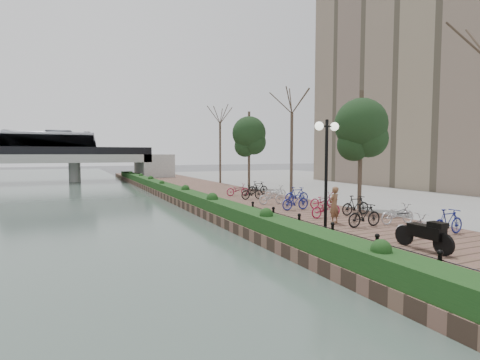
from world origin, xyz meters
TOP-DOWN VIEW (x-y plane):
  - ground at (0.00, 0.00)m, footprint 220.00×220.00m
  - promenade at (4.00, 17.50)m, footprint 8.00×75.00m
  - inland_pavement at (20.00, 17.50)m, footprint 24.00×75.00m
  - hedge at (0.60, 20.00)m, footprint 1.10×56.00m
  - chain_fence at (1.40, 2.00)m, footprint 0.10×14.10m
  - lamppost at (2.18, 4.40)m, footprint 1.02×0.32m
  - motorcycle at (3.61, 1.29)m, footprint 0.57×1.80m
  - pedestrian at (4.00, 6.18)m, footprint 0.69×0.56m
  - bicycle_parking at (5.49, 10.22)m, footprint 2.40×17.32m
  - street_trees at (8.00, 12.68)m, footprint 3.20×37.12m
  - apartment_tower at (26.00, 18.00)m, footprint 12.00×24.00m
  - bridge at (-13.71, 45.00)m, footprint 36.00×10.77m

SIDE VIEW (x-z plane):
  - ground at x=0.00m, z-range 0.00..0.00m
  - promenade at x=4.00m, z-range 0.00..0.50m
  - inland_pavement at x=20.00m, z-range 0.00..0.50m
  - hedge at x=0.60m, z-range 0.50..1.10m
  - chain_fence at x=1.40m, z-range 0.50..1.20m
  - bicycle_parking at x=5.49m, z-range 0.47..1.47m
  - motorcycle at x=3.61m, z-range 0.50..1.62m
  - pedestrian at x=4.00m, z-range 0.50..2.13m
  - bridge at x=-13.71m, z-range 0.12..6.62m
  - lamppost at x=2.18m, z-range 1.50..5.84m
  - street_trees at x=8.00m, z-range 0.29..7.09m
  - apartment_tower at x=26.00m, z-range 0.50..35.50m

